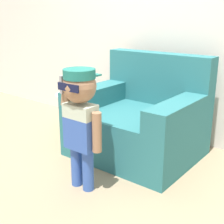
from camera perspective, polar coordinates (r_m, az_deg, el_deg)
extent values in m
plane|color=#998466|center=(3.02, 0.21, -7.91)|extent=(10.00, 10.00, 0.00)
cube|color=silver|center=(3.39, 9.06, 17.39)|extent=(10.00, 0.05, 2.60)
cube|color=#286B70|center=(2.97, 4.44, -3.83)|extent=(1.11, 0.93, 0.43)
cube|color=#286B70|center=(3.15, 8.51, 6.13)|extent=(1.11, 0.17, 0.50)
cube|color=#286B70|center=(3.07, -3.26, 2.94)|extent=(0.21, 0.75, 0.18)
cube|color=#286B70|center=(2.59, 11.71, -0.20)|extent=(0.21, 0.75, 0.18)
cylinder|color=#3356AD|center=(2.48, -6.50, -9.69)|extent=(0.09, 0.09, 0.33)
cylinder|color=#3356AD|center=(2.41, -4.41, -10.55)|extent=(0.09, 0.09, 0.33)
cube|color=#3356AD|center=(2.33, -5.67, -3.87)|extent=(0.24, 0.14, 0.24)
cube|color=#B7C6B2|center=(2.27, -5.80, 0.20)|extent=(0.24, 0.14, 0.10)
sphere|color=#997051|center=(2.22, -5.95, 4.68)|extent=(0.24, 0.24, 0.24)
cylinder|color=#1E7066|center=(2.20, -6.02, 6.99)|extent=(0.23, 0.23, 0.07)
cube|color=#1E7066|center=(2.29, -4.09, 6.80)|extent=(0.14, 0.11, 0.01)
cube|color=#0F1433|center=(2.14, -8.03, 4.46)|extent=(0.19, 0.01, 0.05)
cylinder|color=#997051|center=(2.21, -2.78, -3.75)|extent=(0.07, 0.07, 0.29)
cylinder|color=#997051|center=(2.34, -8.38, 3.17)|extent=(0.10, 0.07, 0.18)
cube|color=gray|center=(2.31, -8.76, 5.05)|extent=(0.02, 0.07, 0.13)
cylinder|color=white|center=(3.68, -6.76, -3.05)|extent=(0.27, 0.27, 0.02)
cylinder|color=white|center=(3.62, -6.87, -0.15)|extent=(0.08, 0.08, 0.41)
cylinder|color=white|center=(3.56, -7.00, 3.15)|extent=(0.42, 0.42, 0.02)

